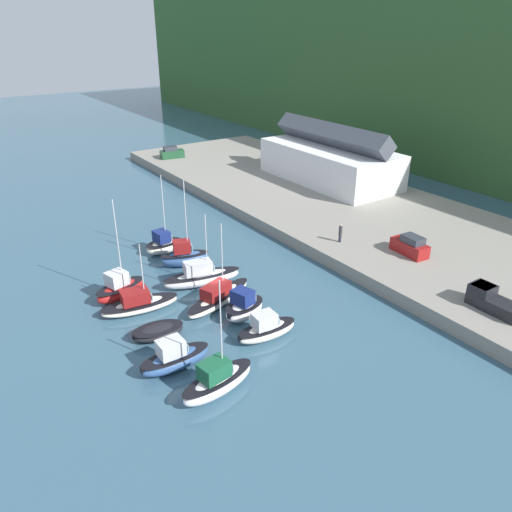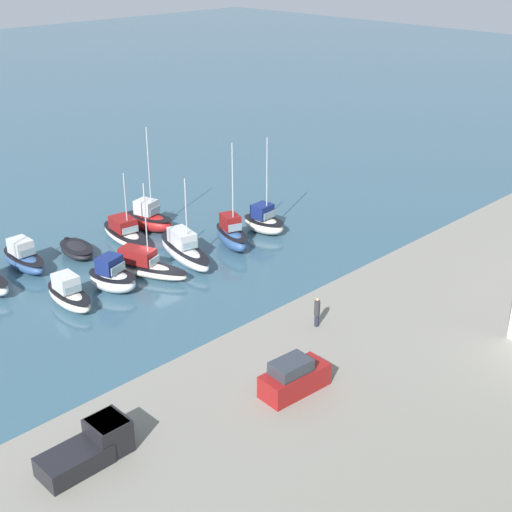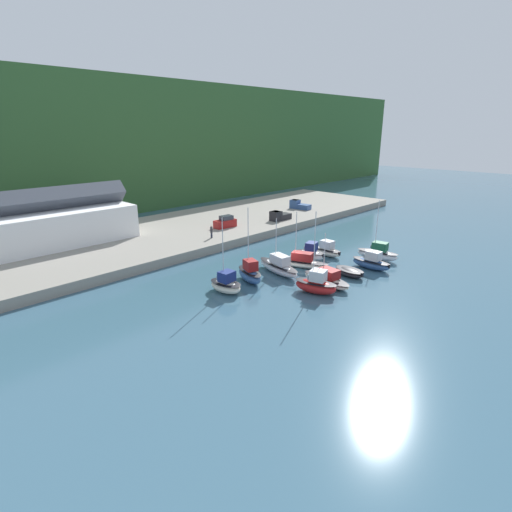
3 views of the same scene
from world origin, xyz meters
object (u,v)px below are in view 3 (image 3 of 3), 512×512
(moored_boat_3, at_px, (300,262))
(moored_boat_5, at_px, (326,250))
(moored_boat_4, at_px, (310,254))
(moored_boat_7, at_px, (327,279))
(moored_boat_2, at_px, (278,266))
(moored_boat_10, at_px, (378,253))
(moored_boat_1, at_px, (250,273))
(parked_car_0, at_px, (225,222))
(moored_boat_8, at_px, (349,272))
(person_on_quay, at_px, (211,232))
(pickup_truck_1, at_px, (299,205))
(pickup_truck_0, at_px, (279,216))
(moored_boat_9, at_px, (371,262))
(moored_boat_6, at_px, (316,284))
(moored_boat_0, at_px, (226,284))

(moored_boat_3, distance_m, moored_boat_5, 7.11)
(moored_boat_4, relative_size, moored_boat_7, 0.64)
(moored_boat_2, bearing_deg, moored_boat_10, -12.74)
(moored_boat_1, distance_m, moored_boat_4, 12.41)
(parked_car_0, bearing_deg, moored_boat_8, 178.80)
(parked_car_0, bearing_deg, moored_boat_1, 150.31)
(moored_boat_3, xyz_separation_m, person_on_quay, (-1.91, 17.23, 1.72))
(moored_boat_2, distance_m, pickup_truck_1, 39.39)
(pickup_truck_0, bearing_deg, moored_boat_2, 131.06)
(moored_boat_9, xyz_separation_m, person_on_quay, (-8.31, 24.95, 1.56))
(moored_boat_3, height_order, moored_boat_7, moored_boat_3)
(moored_boat_8, height_order, moored_boat_9, moored_boat_9)
(moored_boat_9, height_order, pickup_truck_1, pickup_truck_1)
(parked_car_0, bearing_deg, moored_boat_7, 169.10)
(moored_boat_6, bearing_deg, moored_boat_8, -13.18)
(moored_boat_3, bearing_deg, pickup_truck_1, 18.56)
(moored_boat_8, bearing_deg, person_on_quay, 106.31)
(moored_boat_5, height_order, pickup_truck_1, pickup_truck_1)
(moored_boat_2, xyz_separation_m, pickup_truck_0, (20.39, 17.58, 1.24))
(moored_boat_9, distance_m, pickup_truck_1, 37.52)
(moored_boat_4, xyz_separation_m, parked_car_0, (1.38, 20.52, 1.28))
(moored_boat_4, distance_m, moored_boat_10, 10.20)
(moored_boat_7, height_order, person_on_quay, moored_boat_7)
(moored_boat_3, xyz_separation_m, moored_boat_8, (1.80, -7.02, -0.24))
(pickup_truck_1, bearing_deg, moored_boat_10, -128.10)
(moored_boat_0, relative_size, pickup_truck_1, 1.86)
(moored_boat_4, bearing_deg, moored_boat_9, -85.89)
(moored_boat_0, height_order, moored_boat_1, moored_boat_1)
(moored_boat_3, xyz_separation_m, parked_car_0, (4.73, 21.21, 1.54))
(parked_car_0, bearing_deg, pickup_truck_1, -81.80)
(moored_boat_5, height_order, moored_boat_9, moored_boat_9)
(moored_boat_0, xyz_separation_m, pickup_truck_1, (41.91, 21.94, 1.23))
(moored_boat_4, xyz_separation_m, moored_boat_10, (7.32, -7.10, -0.02))
(moored_boat_0, xyz_separation_m, moored_boat_6, (7.34, -7.98, 0.10))
(moored_boat_6, relative_size, moored_boat_10, 1.10)
(moored_boat_4, distance_m, parked_car_0, 20.61)
(moored_boat_6, distance_m, pickup_truck_0, 33.86)
(parked_car_0, distance_m, person_on_quay, 7.74)
(moored_boat_6, height_order, pickup_truck_1, moored_boat_6)
(moored_boat_4, distance_m, moored_boat_8, 7.87)
(moored_boat_1, height_order, moored_boat_8, moored_boat_1)
(moored_boat_5, bearing_deg, moored_boat_2, -176.80)
(moored_boat_5, xyz_separation_m, moored_boat_10, (3.57, -6.86, 0.16))
(moored_boat_2, distance_m, moored_boat_8, 9.57)
(moored_boat_6, xyz_separation_m, moored_boat_9, (12.58, -0.44, -0.15))
(pickup_truck_1, bearing_deg, moored_boat_7, -143.73)
(pickup_truck_0, relative_size, person_on_quay, 2.21)
(moored_boat_3, xyz_separation_m, moored_boat_4, (3.34, 0.69, 0.26))
(person_on_quay, bearing_deg, moored_boat_2, -97.55)
(pickup_truck_1, bearing_deg, moored_boat_9, -132.63)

